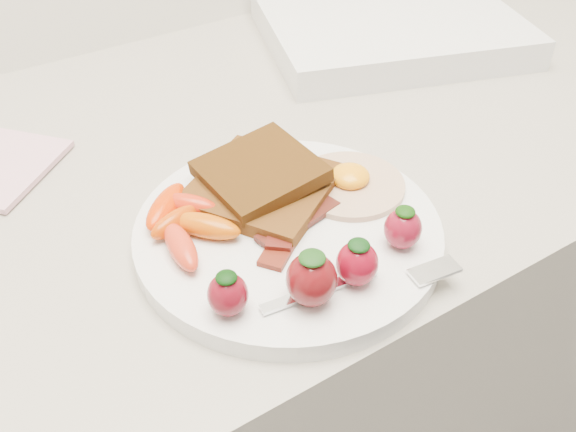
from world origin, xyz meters
TOP-DOWN VIEW (x-y plane):
  - counter at (0.00, 1.70)m, footprint 2.00×0.60m
  - plate at (0.00, 1.54)m, footprint 0.27×0.27m
  - toast_lower at (0.01, 1.59)m, footprint 0.16×0.16m
  - toast_upper at (0.01, 1.60)m, footprint 0.10×0.10m
  - fried_egg at (0.08, 1.55)m, footprint 0.12×0.12m
  - bacon_strips at (0.00, 1.54)m, footprint 0.10×0.09m
  - baby_carrots at (-0.08, 1.58)m, footprint 0.08×0.12m
  - strawberries at (-0.01, 1.46)m, footprint 0.19×0.06m
  - fork at (0.02, 1.44)m, footprint 0.16×0.06m
  - appliance at (0.34, 1.81)m, footprint 0.40×0.36m

SIDE VIEW (x-z plane):
  - counter at x=0.00m, z-range 0.00..0.90m
  - plate at x=0.00m, z-range 0.90..0.92m
  - appliance at x=0.34m, z-range 0.90..0.94m
  - fork at x=0.02m, z-range 0.92..0.92m
  - bacon_strips at x=0.00m, z-range 0.92..0.93m
  - fried_egg at x=0.08m, z-range 0.91..0.93m
  - toast_lower at x=0.01m, z-range 0.92..0.93m
  - baby_carrots at x=-0.08m, z-range 0.92..0.94m
  - strawberries at x=-0.01m, z-range 0.91..0.96m
  - toast_upper at x=0.01m, z-range 0.93..0.95m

